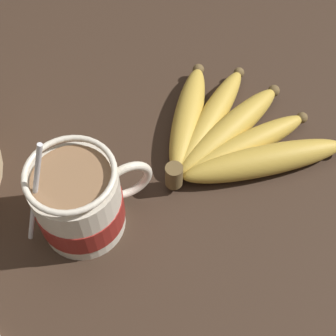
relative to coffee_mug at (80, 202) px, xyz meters
The scene contains 3 objects.
table 10.27cm from the coffee_mug, ahead, with size 99.99×99.99×3.12cm.
coffee_mug is the anchor object (origin of this frame).
banana_bunch 19.78cm from the coffee_mug, ahead, with size 21.84×21.21×4.09cm.
Camera 1 is at (-10.13, -23.90, 49.36)cm, focal length 50.00 mm.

